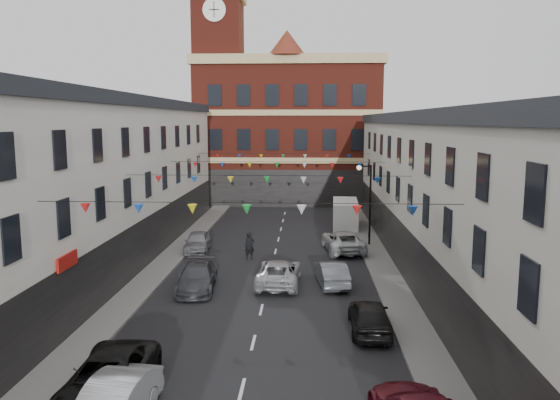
% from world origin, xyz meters
% --- Properties ---
extents(ground, '(160.00, 160.00, 0.00)m').
position_xyz_m(ground, '(0.00, 0.00, 0.00)').
color(ground, black).
rests_on(ground, ground).
extents(pavement_left, '(1.80, 64.00, 0.15)m').
position_xyz_m(pavement_left, '(-6.90, 2.00, 0.07)').
color(pavement_left, '#605E5B').
rests_on(pavement_left, ground).
extents(pavement_right, '(1.80, 64.00, 0.15)m').
position_xyz_m(pavement_right, '(6.90, 2.00, 0.07)').
color(pavement_right, '#605E5B').
rests_on(pavement_right, ground).
extents(terrace_left, '(8.40, 56.00, 10.70)m').
position_xyz_m(terrace_left, '(-11.78, 1.00, 5.35)').
color(terrace_left, beige).
rests_on(terrace_left, ground).
extents(terrace_right, '(8.40, 56.00, 9.70)m').
position_xyz_m(terrace_right, '(11.78, 1.00, 4.85)').
color(terrace_right, beige).
rests_on(terrace_right, ground).
extents(civic_building, '(20.60, 13.30, 18.50)m').
position_xyz_m(civic_building, '(0.00, 37.95, 8.14)').
color(civic_building, maroon).
rests_on(civic_building, ground).
extents(clock_tower, '(5.60, 5.60, 30.00)m').
position_xyz_m(clock_tower, '(-7.50, 35.00, 14.93)').
color(clock_tower, maroon).
rests_on(clock_tower, ground).
extents(distant_hill, '(40.00, 14.00, 10.00)m').
position_xyz_m(distant_hill, '(-4.00, 62.00, 5.00)').
color(distant_hill, '#2C4F25').
rests_on(distant_hill, ground).
extents(street_lamp, '(1.10, 0.36, 6.00)m').
position_xyz_m(street_lamp, '(6.55, 14.00, 3.90)').
color(street_lamp, black).
rests_on(street_lamp, ground).
extents(car_left_c, '(2.58, 5.37, 1.48)m').
position_xyz_m(car_left_c, '(-4.31, -8.85, 0.74)').
color(car_left_c, black).
rests_on(car_left_c, ground).
extents(car_left_d, '(2.37, 4.94, 1.39)m').
position_xyz_m(car_left_d, '(-3.78, 3.01, 0.69)').
color(car_left_d, '#393B40').
rests_on(car_left_d, ground).
extents(car_left_e, '(1.97, 4.24, 1.40)m').
position_xyz_m(car_left_e, '(-5.50, 11.77, 0.70)').
color(car_left_e, gray).
rests_on(car_left_e, ground).
extents(car_right_d, '(1.74, 4.24, 1.44)m').
position_xyz_m(car_right_d, '(4.96, -2.56, 0.72)').
color(car_right_d, black).
rests_on(car_right_d, ground).
extents(car_right_e, '(1.95, 4.33, 1.38)m').
position_xyz_m(car_right_e, '(3.60, 4.24, 0.69)').
color(car_right_e, '#54575C').
rests_on(car_right_e, ground).
extents(car_right_f, '(3.12, 5.66, 1.50)m').
position_xyz_m(car_right_f, '(4.77, 12.28, 0.75)').
color(car_right_f, silver).
rests_on(car_right_f, ground).
extents(moving_car, '(2.52, 5.16, 1.41)m').
position_xyz_m(moving_car, '(0.64, 4.21, 0.71)').
color(moving_car, '#ACADB3').
rests_on(moving_car, ground).
extents(white_van, '(2.30, 5.44, 2.37)m').
position_xyz_m(white_van, '(5.49, 20.87, 1.18)').
color(white_van, white).
rests_on(white_van, ground).
extents(pedestrian, '(0.78, 0.65, 1.83)m').
position_xyz_m(pedestrian, '(-1.59, 9.67, 0.91)').
color(pedestrian, black).
rests_on(pedestrian, ground).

